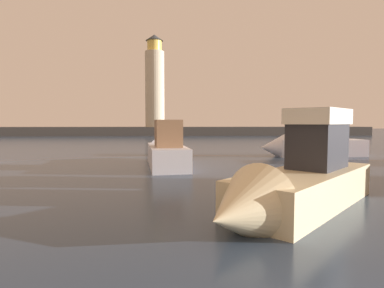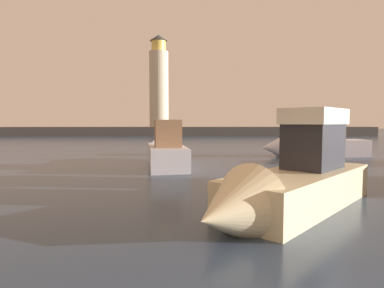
% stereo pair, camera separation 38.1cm
% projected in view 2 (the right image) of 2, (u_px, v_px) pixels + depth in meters
% --- Properties ---
extents(ground_plane, '(220.00, 220.00, 0.00)m').
position_uv_depth(ground_plane, '(202.00, 148.00, 35.12)').
color(ground_plane, '#2D3D51').
extents(breakwater, '(78.35, 5.19, 1.85)m').
position_uv_depth(breakwater, '(191.00, 131.00, 67.79)').
color(breakwater, '#423F3D').
rests_on(breakwater, ground_plane).
extents(lighthouse, '(3.99, 3.99, 19.11)m').
position_uv_depth(lighthouse, '(159.00, 84.00, 66.85)').
color(lighthouse, beige).
rests_on(lighthouse, breakwater).
extents(motorboat_0, '(3.00, 8.25, 3.22)m').
position_uv_depth(motorboat_0, '(166.00, 151.00, 20.82)').
color(motorboat_0, silver).
rests_on(motorboat_0, ground_plane).
extents(motorboat_3, '(8.62, 2.43, 3.64)m').
position_uv_depth(motorboat_3, '(312.00, 144.00, 25.98)').
color(motorboat_3, silver).
rests_on(motorboat_3, ground_plane).
extents(motorboat_5, '(7.48, 7.47, 3.66)m').
position_uv_depth(motorboat_5, '(288.00, 182.00, 9.77)').
color(motorboat_5, beige).
rests_on(motorboat_5, ground_plane).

